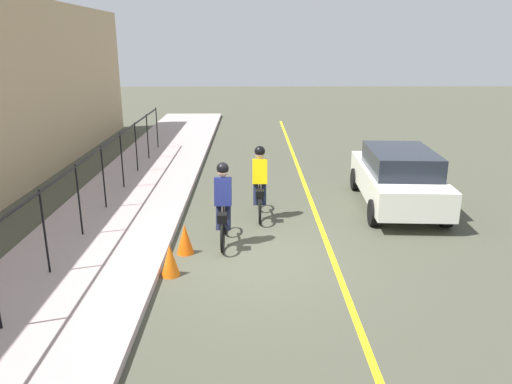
% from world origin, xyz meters
% --- Properties ---
extents(ground_plane, '(80.00, 80.00, 0.00)m').
position_xyz_m(ground_plane, '(0.00, 0.00, 0.00)').
color(ground_plane, '#484939').
extents(lane_line_centre, '(36.00, 0.12, 0.01)m').
position_xyz_m(lane_line_centre, '(0.00, -1.60, 0.00)').
color(lane_line_centre, yellow).
rests_on(lane_line_centre, ground).
extents(sidewalk, '(40.00, 3.20, 0.15)m').
position_xyz_m(sidewalk, '(0.00, 3.40, 0.07)').
color(sidewalk, '#AA9795').
rests_on(sidewalk, ground).
extents(iron_fence, '(18.65, 0.04, 1.60)m').
position_xyz_m(iron_fence, '(1.00, 3.80, 1.34)').
color(iron_fence, black).
rests_on(iron_fence, sidewalk).
extents(cyclist_lead, '(1.71, 0.36, 1.83)m').
position_xyz_m(cyclist_lead, '(2.45, -0.15, 0.91)').
color(cyclist_lead, black).
rests_on(cyclist_lead, ground).
extents(cyclist_follow, '(1.71, 0.36, 1.83)m').
position_xyz_m(cyclist_follow, '(0.79, 0.66, 0.91)').
color(cyclist_follow, black).
rests_on(cyclist_follow, ground).
extents(patrol_sedan, '(4.49, 2.12, 1.58)m').
position_xyz_m(patrol_sedan, '(3.28, -3.81, 0.82)').
color(patrol_sedan, white).
rests_on(patrol_sedan, ground).
extents(traffic_cone_near, '(0.36, 0.36, 0.62)m').
position_xyz_m(traffic_cone_near, '(-0.71, 1.59, 0.31)').
color(traffic_cone_near, orange).
rests_on(traffic_cone_near, ground).
extents(traffic_cone_far, '(0.36, 0.36, 0.64)m').
position_xyz_m(traffic_cone_far, '(0.30, 1.44, 0.32)').
color(traffic_cone_far, '#F85D0D').
rests_on(traffic_cone_far, ground).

